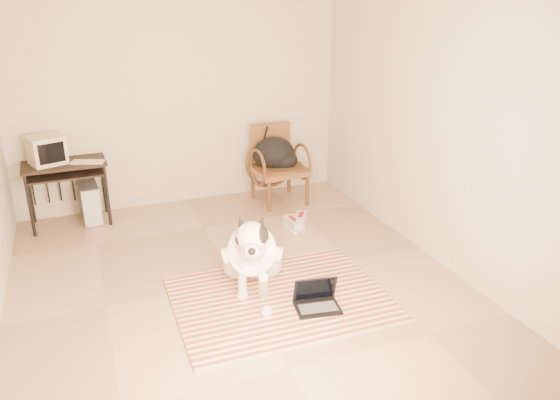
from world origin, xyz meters
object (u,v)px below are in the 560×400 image
computer_desk (65,172)px  dog (252,255)px  rattan_chair (278,164)px  laptop (317,300)px  pc_tower (90,202)px  crt_monitor (46,150)px  backpack (276,154)px

computer_desk → dog: bearing=-54.4°
computer_desk → rattan_chair: bearing=-3.2°
laptop → pc_tower: (-1.68, 2.68, 0.14)m
dog → crt_monitor: crt_monitor is taller
rattan_chair → backpack: rattan_chair is taller
backpack → dog: bearing=-116.0°
computer_desk → backpack: bearing=-3.7°
rattan_chair → dog: bearing=-116.6°
crt_monitor → dog: bearing=-52.2°
computer_desk → pc_tower: computer_desk is taller
dog → rattan_chair: rattan_chair is taller
crt_monitor → pc_tower: crt_monitor is taller
crt_monitor → backpack: crt_monitor is taller
laptop → rattan_chair: rattan_chair is taller
laptop → rattan_chair: size_ratio=0.43×
computer_desk → pc_tower: bearing=12.7°
laptop → dog: bearing=126.4°
crt_monitor → pc_tower: 0.77m
laptop → computer_desk: size_ratio=0.45×
pc_tower → backpack: size_ratio=0.90×
computer_desk → crt_monitor: size_ratio=2.06×
crt_monitor → rattan_chair: 2.68m
pc_tower → backpack: (2.24, -0.21, 0.40)m
laptop → computer_desk: computer_desk is taller
dog → computer_desk: (-1.50, 2.10, 0.30)m
dog → computer_desk: size_ratio=1.27×
pc_tower → laptop: bearing=-57.9°
computer_desk → rattan_chair: (2.48, -0.14, -0.16)m
dog → backpack: size_ratio=2.11×
backpack → crt_monitor: bearing=175.8°
dog → rattan_chair: size_ratio=1.20×
dog → laptop: 0.71m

